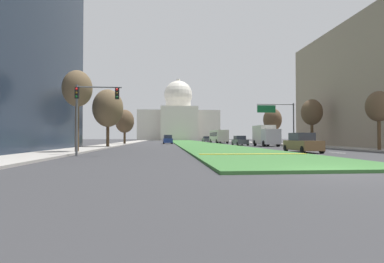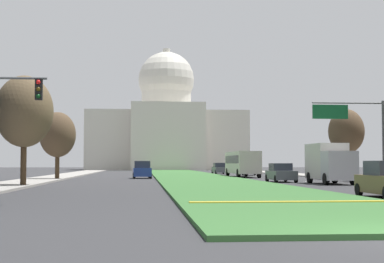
{
  "view_description": "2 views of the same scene",
  "coord_description": "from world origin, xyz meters",
  "px_view_note": "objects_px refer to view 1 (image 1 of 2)",
  "views": [
    {
      "loc": [
        -6.34,
        -10.42,
        1.37
      ],
      "look_at": [
        -0.01,
        58.16,
        2.72
      ],
      "focal_mm": 27.41,
      "sensor_mm": 36.0,
      "label": 1
    },
    {
      "loc": [
        -5.71,
        -12.43,
        1.67
      ],
      "look_at": [
        -0.17,
        53.7,
        5.19
      ],
      "focal_mm": 55.33,
      "sensor_mm": 36.0,
      "label": 2
    }
  ],
  "objects_px": {
    "street_tree_right_far": "(272,120)",
    "city_bus": "(218,136)",
    "sedan_distant": "(168,140)",
    "street_tree_right_near": "(379,107)",
    "street_tree_right_mid": "(312,113)",
    "traffic_light_near_left": "(89,104)",
    "overhead_guide_sign": "(280,115)",
    "street_tree_left_mid": "(108,108)",
    "capitol_building": "(178,119)",
    "box_truck_delivery": "(266,135)",
    "street_tree_left_near": "(77,89)",
    "sedan_midblock": "(240,141)",
    "sedan_far_horizon": "(222,139)",
    "sedan_very_far": "(206,139)",
    "street_tree_left_far": "(125,121)",
    "sedan_lead_stopped": "(302,143)"
  },
  "relations": [
    {
      "from": "sedan_midblock",
      "to": "box_truck_delivery",
      "type": "xyz_separation_m",
      "value": [
        2.81,
        -4.71,
        0.91
      ]
    },
    {
      "from": "sedan_distant",
      "to": "street_tree_right_far",
      "type": "bearing_deg",
      "value": -15.96
    },
    {
      "from": "street_tree_left_far",
      "to": "street_tree_right_near",
      "type": "bearing_deg",
      "value": -46.0
    },
    {
      "from": "street_tree_left_far",
      "to": "box_truck_delivery",
      "type": "distance_m",
      "value": 26.27
    },
    {
      "from": "sedan_midblock",
      "to": "street_tree_right_far",
      "type": "bearing_deg",
      "value": 41.03
    },
    {
      "from": "street_tree_left_near",
      "to": "sedan_distant",
      "type": "xyz_separation_m",
      "value": [
        8.13,
        35.66,
        -4.63
      ]
    },
    {
      "from": "street_tree_right_far",
      "to": "capitol_building",
      "type": "bearing_deg",
      "value": 99.9
    },
    {
      "from": "traffic_light_near_left",
      "to": "sedan_very_far",
      "type": "relative_size",
      "value": 1.13
    },
    {
      "from": "sedan_lead_stopped",
      "to": "sedan_distant",
      "type": "height_order",
      "value": "sedan_distant"
    },
    {
      "from": "sedan_lead_stopped",
      "to": "street_tree_right_far",
      "type": "bearing_deg",
      "value": 73.99
    },
    {
      "from": "box_truck_delivery",
      "to": "street_tree_left_near",
      "type": "bearing_deg",
      "value": -142.25
    },
    {
      "from": "sedan_midblock",
      "to": "street_tree_right_near",
      "type": "bearing_deg",
      "value": -69.2
    },
    {
      "from": "street_tree_right_near",
      "to": "street_tree_right_mid",
      "type": "xyz_separation_m",
      "value": [
        0.07,
        13.23,
        0.55
      ]
    },
    {
      "from": "sedan_distant",
      "to": "sedan_very_far",
      "type": "height_order",
      "value": "sedan_distant"
    },
    {
      "from": "overhead_guide_sign",
      "to": "street_tree_right_far",
      "type": "relative_size",
      "value": 0.92
    },
    {
      "from": "box_truck_delivery",
      "to": "sedan_very_far",
      "type": "bearing_deg",
      "value": 94.19
    },
    {
      "from": "street_tree_right_near",
      "to": "street_tree_right_mid",
      "type": "bearing_deg",
      "value": 89.69
    },
    {
      "from": "street_tree_left_far",
      "to": "sedan_very_far",
      "type": "relative_size",
      "value": 1.44
    },
    {
      "from": "street_tree_left_near",
      "to": "box_truck_delivery",
      "type": "bearing_deg",
      "value": 37.75
    },
    {
      "from": "overhead_guide_sign",
      "to": "sedan_very_far",
      "type": "distance_m",
      "value": 44.6
    },
    {
      "from": "street_tree_left_far",
      "to": "sedan_distant",
      "type": "distance_m",
      "value": 10.45
    },
    {
      "from": "capitol_building",
      "to": "box_truck_delivery",
      "type": "xyz_separation_m",
      "value": [
        9.04,
        -96.33,
        -8.53
      ]
    },
    {
      "from": "overhead_guide_sign",
      "to": "street_tree_right_mid",
      "type": "distance_m",
      "value": 4.48
    },
    {
      "from": "overhead_guide_sign",
      "to": "sedan_far_horizon",
      "type": "xyz_separation_m",
      "value": [
        -2.01,
        34.06,
        -3.86
      ]
    },
    {
      "from": "street_tree_right_far",
      "to": "sedan_distant",
      "type": "distance_m",
      "value": 21.63
    },
    {
      "from": "sedan_far_horizon",
      "to": "sedan_distant",
      "type": "bearing_deg",
      "value": -134.35
    },
    {
      "from": "sedan_lead_stopped",
      "to": "sedan_far_horizon",
      "type": "relative_size",
      "value": 0.97
    },
    {
      "from": "traffic_light_near_left",
      "to": "overhead_guide_sign",
      "type": "xyz_separation_m",
      "value": [
        22.69,
        20.46,
        0.86
      ]
    },
    {
      "from": "street_tree_left_near",
      "to": "box_truck_delivery",
      "type": "distance_m",
      "value": 29.23
    },
    {
      "from": "sedan_far_horizon",
      "to": "sedan_lead_stopped",
      "type": "bearing_deg",
      "value": -93.15
    },
    {
      "from": "capitol_building",
      "to": "box_truck_delivery",
      "type": "height_order",
      "value": "capitol_building"
    },
    {
      "from": "sedan_lead_stopped",
      "to": "street_tree_left_far",
      "type": "bearing_deg",
      "value": 122.83
    },
    {
      "from": "street_tree_right_far",
      "to": "city_bus",
      "type": "bearing_deg",
      "value": 128.71
    },
    {
      "from": "sedan_very_far",
      "to": "capitol_building",
      "type": "bearing_deg",
      "value": 96.3
    },
    {
      "from": "street_tree_right_near",
      "to": "box_truck_delivery",
      "type": "bearing_deg",
      "value": 107.73
    },
    {
      "from": "capitol_building",
      "to": "street_tree_left_mid",
      "type": "height_order",
      "value": "capitol_building"
    },
    {
      "from": "street_tree_right_near",
      "to": "sedan_distant",
      "type": "relative_size",
      "value": 1.41
    },
    {
      "from": "overhead_guide_sign",
      "to": "sedan_lead_stopped",
      "type": "distance_m",
      "value": 18.19
    },
    {
      "from": "sedan_very_far",
      "to": "street_tree_right_far",
      "type": "bearing_deg",
      "value": -74.06
    },
    {
      "from": "street_tree_left_mid",
      "to": "sedan_far_horizon",
      "type": "height_order",
      "value": "street_tree_left_mid"
    },
    {
      "from": "overhead_guide_sign",
      "to": "street_tree_left_mid",
      "type": "height_order",
      "value": "street_tree_left_mid"
    },
    {
      "from": "box_truck_delivery",
      "to": "city_bus",
      "type": "height_order",
      "value": "box_truck_delivery"
    },
    {
      "from": "overhead_guide_sign",
      "to": "sedan_midblock",
      "type": "relative_size",
      "value": 1.47
    },
    {
      "from": "street_tree_left_far",
      "to": "sedan_far_horizon",
      "type": "bearing_deg",
      "value": 41.83
    },
    {
      "from": "street_tree_left_mid",
      "to": "capitol_building",
      "type": "bearing_deg",
      "value": 82.1
    },
    {
      "from": "overhead_guide_sign",
      "to": "traffic_light_near_left",
      "type": "bearing_deg",
      "value": -137.96
    },
    {
      "from": "street_tree_left_mid",
      "to": "street_tree_right_mid",
      "type": "xyz_separation_m",
      "value": [
        28.45,
        0.22,
        -0.32
      ]
    },
    {
      "from": "traffic_light_near_left",
      "to": "city_bus",
      "type": "xyz_separation_m",
      "value": [
        17.86,
        44.71,
        -2.03
      ]
    },
    {
      "from": "street_tree_left_far",
      "to": "sedan_lead_stopped",
      "type": "bearing_deg",
      "value": -57.17
    },
    {
      "from": "street_tree_left_mid",
      "to": "sedan_midblock",
      "type": "bearing_deg",
      "value": 23.23
    }
  ]
}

